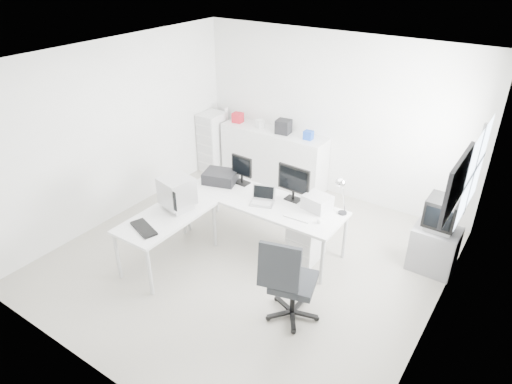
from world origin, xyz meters
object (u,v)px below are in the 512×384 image
Objects in this scene: laser_printer at (317,202)px; crt_tv at (442,215)px; side_desk at (168,239)px; inkjet_printer at (220,177)px; lcd_monitor_large at (294,184)px; office_chair at (294,278)px; lcd_monitor_small at (242,170)px; main_desk at (263,222)px; drawer_pedestal at (306,240)px; sideboard at (273,157)px; filing_cabinet at (213,142)px; laptop at (262,196)px; crt_monitor at (177,194)px; tv_cabinet at (434,249)px.

laser_printer is 0.71× the size of crt_tv.
side_desk is 2.88× the size of inkjet_printer.
office_chair is (0.78, -1.31, -0.44)m from lcd_monitor_large.
main_desk is at bearing -21.04° from lcd_monitor_small.
drawer_pedestal is at bearing 95.58° from office_chair.
main_desk is 0.92m from laser_printer.
main_desk is at bearing -141.88° from lcd_monitor_large.
lcd_monitor_large reaches higher than crt_tv.
lcd_monitor_large is at bearing -49.80° from sideboard.
inkjet_printer reaches higher than drawer_pedestal.
crt_tv is (2.26, 0.82, 0.49)m from main_desk.
lcd_monitor_small is at bearing -38.75° from filing_cabinet.
side_desk is 1.91m from lcd_monitor_large.
laser_printer reaches higher than drawer_pedestal.
main_desk is 5.26× the size of lcd_monitor_small.
side_desk is at bearing -129.05° from lcd_monitor_large.
laptop reaches higher than inkjet_printer.
crt_tv is (2.21, 0.92, -0.01)m from laptop.
side_desk is at bearing -77.20° from crt_monitor.
sideboard is at bearing 98.26° from laptop.
laptop is 2.19m from sideboard.
laptop is at bearing -61.98° from sideboard.
lcd_monitor_small is at bearing 129.99° from laptop.
drawer_pedestal is 0.58m from laser_printer.
lcd_monitor_small is at bearing 170.91° from drawer_pedestal.
lcd_monitor_large is 1.63m from crt_monitor.
crt_monitor reaches higher than tv_cabinet.
crt_monitor is at bearing -159.95° from laptop.
laser_printer reaches higher than tv_cabinet.
lcd_monitor_large is 1.04× the size of crt_tv.
tv_cabinet is (3.11, 1.92, -0.05)m from side_desk.
tv_cabinet is 4.57m from filing_cabinet.
crt_tv is (3.11, 1.92, 0.49)m from side_desk.
office_chair is 1.77× the size of tv_cabinet.
laptop reaches higher than tv_cabinet.
crt_tv is at bearing 14.95° from lcd_monitor_small.
crt_monitor is (0.00, -0.95, 0.14)m from inkjet_printer.
side_desk is at bearing -130.53° from laser_printer.
lcd_monitor_large is at bearing -174.34° from laser_printer.
crt_monitor is at bearing -101.85° from lcd_monitor_small.
drawer_pedestal is 1.33× the size of crt_monitor.
laptop is at bearing 122.66° from office_chair.
main_desk reaches higher than tv_cabinet.
side_desk is 2.80× the size of crt_tv.
lcd_monitor_large is 2.09m from sideboard.
tv_cabinet is 0.55m from crt_tv.
tv_cabinet is (3.11, 1.67, -0.65)m from crt_monitor.
laser_printer reaches higher than inkjet_printer.
office_chair is at bearing -34.58° from lcd_monitor_small.
lcd_monitor_large is at bearing 55.31° from crt_monitor.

